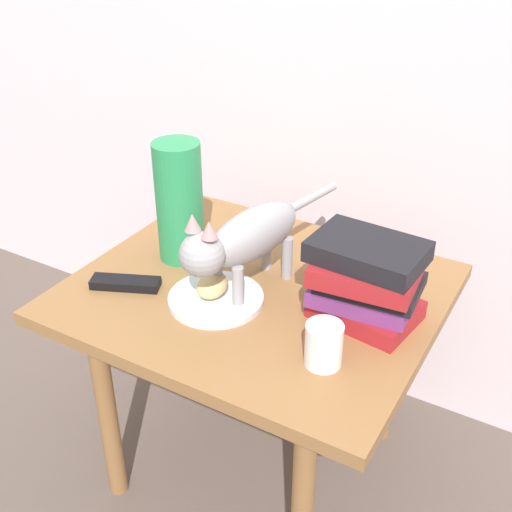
{
  "coord_description": "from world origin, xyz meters",
  "views": [
    {
      "loc": [
        0.59,
        -1.02,
        1.31
      ],
      "look_at": [
        0.0,
        0.0,
        0.62
      ],
      "focal_mm": 45.27,
      "sensor_mm": 36.0,
      "label": 1
    }
  ],
  "objects_px": {
    "book_stack": "(366,281)",
    "candle_jar": "(324,347)",
    "cat": "(245,238)",
    "green_vase": "(179,202)",
    "bread_roll": "(212,285)",
    "side_table": "(256,313)",
    "tv_remote": "(125,283)",
    "plate": "(216,299)"
  },
  "relations": [
    {
      "from": "side_table",
      "to": "bread_roll",
      "type": "bearing_deg",
      "value": -120.56
    },
    {
      "from": "candle_jar",
      "to": "side_table",
      "type": "bearing_deg",
      "value": 146.04
    },
    {
      "from": "cat",
      "to": "tv_remote",
      "type": "relative_size",
      "value": 3.16
    },
    {
      "from": "bread_roll",
      "to": "book_stack",
      "type": "height_order",
      "value": "book_stack"
    },
    {
      "from": "plate",
      "to": "book_stack",
      "type": "relative_size",
      "value": 0.9
    },
    {
      "from": "book_stack",
      "to": "candle_jar",
      "type": "xyz_separation_m",
      "value": [
        -0.01,
        -0.17,
        -0.05
      ]
    },
    {
      "from": "side_table",
      "to": "cat",
      "type": "xyz_separation_m",
      "value": [
        -0.01,
        -0.03,
        0.2
      ]
    },
    {
      "from": "bread_roll",
      "to": "candle_jar",
      "type": "xyz_separation_m",
      "value": [
        0.29,
        -0.07,
        -0.0
      ]
    },
    {
      "from": "side_table",
      "to": "cat",
      "type": "distance_m",
      "value": 0.2
    },
    {
      "from": "plate",
      "to": "book_stack",
      "type": "bearing_deg",
      "value": 19.44
    },
    {
      "from": "cat",
      "to": "green_vase",
      "type": "xyz_separation_m",
      "value": [
        -0.21,
        0.06,
        0.01
      ]
    },
    {
      "from": "tv_remote",
      "to": "bread_roll",
      "type": "bearing_deg",
      "value": -8.81
    },
    {
      "from": "green_vase",
      "to": "candle_jar",
      "type": "relative_size",
      "value": 3.31
    },
    {
      "from": "cat",
      "to": "book_stack",
      "type": "bearing_deg",
      "value": 8.96
    },
    {
      "from": "bread_roll",
      "to": "tv_remote",
      "type": "height_order",
      "value": "bread_roll"
    },
    {
      "from": "plate",
      "to": "bread_roll",
      "type": "xyz_separation_m",
      "value": [
        -0.01,
        -0.0,
        0.03
      ]
    },
    {
      "from": "bread_roll",
      "to": "cat",
      "type": "distance_m",
      "value": 0.12
    },
    {
      "from": "green_vase",
      "to": "tv_remote",
      "type": "bearing_deg",
      "value": -99.62
    },
    {
      "from": "book_stack",
      "to": "bread_roll",
      "type": "bearing_deg",
      "value": -160.74
    },
    {
      "from": "side_table",
      "to": "green_vase",
      "type": "xyz_separation_m",
      "value": [
        -0.22,
        0.03,
        0.21
      ]
    },
    {
      "from": "bread_roll",
      "to": "tv_remote",
      "type": "bearing_deg",
      "value": -165.37
    },
    {
      "from": "side_table",
      "to": "green_vase",
      "type": "distance_m",
      "value": 0.3
    },
    {
      "from": "cat",
      "to": "side_table",
      "type": "bearing_deg",
      "value": 66.65
    },
    {
      "from": "candle_jar",
      "to": "cat",
      "type": "bearing_deg",
      "value": 151.91
    },
    {
      "from": "green_vase",
      "to": "book_stack",
      "type": "bearing_deg",
      "value": -2.25
    },
    {
      "from": "bread_roll",
      "to": "candle_jar",
      "type": "height_order",
      "value": "candle_jar"
    },
    {
      "from": "plate",
      "to": "book_stack",
      "type": "xyz_separation_m",
      "value": [
        0.29,
        0.1,
        0.08
      ]
    },
    {
      "from": "bread_roll",
      "to": "book_stack",
      "type": "bearing_deg",
      "value": 19.26
    },
    {
      "from": "bread_roll",
      "to": "book_stack",
      "type": "relative_size",
      "value": 0.35
    },
    {
      "from": "candle_jar",
      "to": "tv_remote",
      "type": "relative_size",
      "value": 0.57
    },
    {
      "from": "side_table",
      "to": "bread_roll",
      "type": "xyz_separation_m",
      "value": [
        -0.05,
        -0.09,
        0.11
      ]
    },
    {
      "from": "green_vase",
      "to": "cat",
      "type": "bearing_deg",
      "value": -15.73
    },
    {
      "from": "cat",
      "to": "tv_remote",
      "type": "height_order",
      "value": "cat"
    },
    {
      "from": "cat",
      "to": "candle_jar",
      "type": "relative_size",
      "value": 5.57
    },
    {
      "from": "book_stack",
      "to": "cat",
      "type": "bearing_deg",
      "value": -171.04
    },
    {
      "from": "plate",
      "to": "bread_roll",
      "type": "bearing_deg",
      "value": -168.89
    },
    {
      "from": "cat",
      "to": "candle_jar",
      "type": "height_order",
      "value": "cat"
    },
    {
      "from": "side_table",
      "to": "book_stack",
      "type": "relative_size",
      "value": 3.43
    },
    {
      "from": "plate",
      "to": "tv_remote",
      "type": "height_order",
      "value": "tv_remote"
    },
    {
      "from": "book_stack",
      "to": "tv_remote",
      "type": "relative_size",
      "value": 1.5
    },
    {
      "from": "green_vase",
      "to": "candle_jar",
      "type": "bearing_deg",
      "value": -22.69
    },
    {
      "from": "plate",
      "to": "cat",
      "type": "distance_m",
      "value": 0.14
    }
  ]
}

